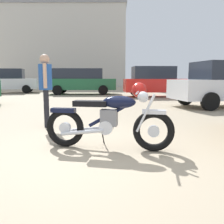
{
  "coord_description": "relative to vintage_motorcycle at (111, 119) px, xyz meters",
  "views": [
    {
      "loc": [
        0.01,
        -3.32,
        1.14
      ],
      "look_at": [
        0.16,
        1.36,
        0.45
      ],
      "focal_mm": 37.83,
      "sensor_mm": 36.0,
      "label": 1
    }
  ],
  "objects": [
    {
      "name": "industrial_building",
      "position": [
        -5.15,
        30.12,
        4.71
      ],
      "size": [
        16.35,
        10.83,
        20.58
      ],
      "rotation": [
        0.0,
        0.0,
        -0.04
      ],
      "color": "beige",
      "rests_on": "ground_plane"
    },
    {
      "name": "red_hatchback_near",
      "position": [
        2.95,
        10.39,
        0.43
      ],
      "size": [
        3.94,
        1.91,
        1.78
      ],
      "rotation": [
        0.0,
        0.0,
        0.03
      ],
      "color": "black",
      "rests_on": "ground_plane"
    },
    {
      "name": "silver_sedan_mid",
      "position": [
        -7.2,
        14.21,
        0.43
      ],
      "size": [
        4.14,
        2.36,
        1.78
      ],
      "rotation": [
        0.0,
        0.0,
        0.19
      ],
      "color": "black",
      "rests_on": "ground_plane"
    },
    {
      "name": "bystander",
      "position": [
        -1.46,
        1.8,
        0.53
      ],
      "size": [
        0.3,
        0.45,
        1.66
      ],
      "rotation": [
        0.0,
        0.0,
        3.35
      ],
      "color": "black",
      "rests_on": "ground_plane"
    },
    {
      "name": "ground_plane",
      "position": [
        -0.12,
        -0.37,
        -0.49
      ],
      "size": [
        80.0,
        80.0,
        0.0
      ],
      "primitive_type": "plane",
      "color": "gray"
    },
    {
      "name": "vintage_motorcycle",
      "position": [
        0.0,
        0.0,
        0.0
      ],
      "size": [
        2.06,
        0.72,
        1.07
      ],
      "rotation": [
        0.0,
        0.0,
        -0.21
      ],
      "color": "black",
      "rests_on": "ground_plane"
    },
    {
      "name": "white_estate_far",
      "position": [
        -1.8,
        12.75,
        0.45
      ],
      "size": [
        4.72,
        2.02,
        1.74
      ],
      "rotation": [
        0.0,
        0.0,
        -0.01
      ],
      "color": "black",
      "rests_on": "ground_plane"
    }
  ]
}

